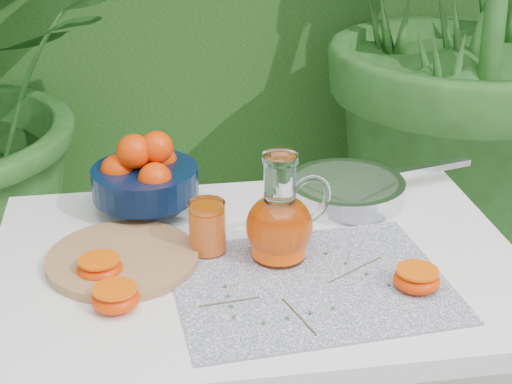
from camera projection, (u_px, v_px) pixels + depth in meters
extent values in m
cube|color=white|center=(258.00, 268.00, 1.49)|extent=(1.00, 0.70, 0.04)
cylinder|color=white|center=(51.00, 355.00, 1.86)|extent=(0.04, 0.04, 0.71)
cylinder|color=white|center=(414.00, 321.00, 1.98)|extent=(0.04, 0.04, 0.71)
cube|color=#0C1344|center=(310.00, 283.00, 1.40)|extent=(0.51, 0.41, 0.00)
cylinder|color=#AA824C|center=(123.00, 259.00, 1.46)|extent=(0.36, 0.36, 0.02)
cylinder|color=black|center=(147.00, 203.00, 1.66)|extent=(0.10, 0.10, 0.04)
cylinder|color=black|center=(145.00, 182.00, 1.64)|extent=(0.29, 0.29, 0.06)
sphere|color=#FF3D02|center=(117.00, 171.00, 1.63)|extent=(0.09, 0.09, 0.07)
sphere|color=#FF3D02|center=(161.00, 161.00, 1.67)|extent=(0.09, 0.09, 0.07)
sphere|color=#FF3D02|center=(155.00, 179.00, 1.59)|extent=(0.09, 0.09, 0.07)
sphere|color=#FF3D02|center=(134.00, 161.00, 1.67)|extent=(0.09, 0.09, 0.07)
sphere|color=#FF3D02|center=(134.00, 151.00, 1.60)|extent=(0.09, 0.09, 0.07)
sphere|color=#FF3D02|center=(157.00, 147.00, 1.61)|extent=(0.09, 0.09, 0.07)
cylinder|color=white|center=(279.00, 255.00, 1.48)|extent=(0.13, 0.13, 0.01)
ellipsoid|color=white|center=(279.00, 226.00, 1.45)|extent=(0.17, 0.17, 0.12)
cylinder|color=white|center=(280.00, 181.00, 1.41)|extent=(0.08, 0.08, 0.08)
cylinder|color=white|center=(280.00, 158.00, 1.40)|extent=(0.09, 0.09, 0.01)
torus|color=white|center=(309.00, 200.00, 1.47)|extent=(0.10, 0.05, 0.10)
cylinder|color=#CC4004|center=(279.00, 232.00, 1.46)|extent=(0.13, 0.13, 0.09)
cylinder|color=white|center=(207.00, 227.00, 1.48)|extent=(0.08, 0.08, 0.10)
cylinder|color=orange|center=(208.00, 231.00, 1.48)|extent=(0.07, 0.07, 0.08)
cylinder|color=#FB6007|center=(207.00, 211.00, 1.47)|extent=(0.07, 0.07, 0.00)
cylinder|color=silver|center=(346.00, 190.00, 1.70)|extent=(0.31, 0.31, 0.05)
cylinder|color=white|center=(346.00, 182.00, 1.70)|extent=(0.27, 0.27, 0.01)
cube|color=silver|center=(433.00, 167.00, 1.77)|extent=(0.19, 0.07, 0.01)
ellipsoid|color=#FF3D02|center=(116.00, 298.00, 1.33)|extent=(0.09, 0.09, 0.04)
cylinder|color=#FB6007|center=(115.00, 289.00, 1.32)|extent=(0.08, 0.08, 0.00)
ellipsoid|color=#FF3D02|center=(100.00, 269.00, 1.41)|extent=(0.09, 0.09, 0.04)
cylinder|color=#FB6007|center=(99.00, 260.00, 1.40)|extent=(0.08, 0.08, 0.00)
ellipsoid|color=#FF3D02|center=(416.00, 280.00, 1.38)|extent=(0.09, 0.09, 0.04)
cylinder|color=#FB6007|center=(417.00, 271.00, 1.37)|extent=(0.08, 0.08, 0.00)
cylinder|color=brown|center=(299.00, 316.00, 1.30)|extent=(0.04, 0.11, 0.00)
sphere|color=#486836|center=(264.00, 322.00, 1.28)|extent=(0.01, 0.01, 0.01)
sphere|color=#486836|center=(287.00, 317.00, 1.29)|extent=(0.01, 0.01, 0.01)
sphere|color=#486836|center=(311.00, 312.00, 1.31)|extent=(0.01, 0.01, 0.01)
sphere|color=#486836|center=(333.00, 307.00, 1.32)|extent=(0.01, 0.01, 0.01)
cylinder|color=brown|center=(356.00, 269.00, 1.44)|extent=(0.12, 0.08, 0.00)
sphere|color=#486836|center=(326.00, 252.00, 1.49)|extent=(0.01, 0.01, 0.01)
sphere|color=#486836|center=(346.00, 263.00, 1.45)|extent=(0.01, 0.01, 0.01)
sphere|color=#486836|center=(367.00, 273.00, 1.42)|extent=(0.01, 0.01, 0.01)
sphere|color=#486836|center=(389.00, 284.00, 1.39)|extent=(0.01, 0.01, 0.01)
cylinder|color=brown|center=(230.00, 302.00, 1.34)|extent=(0.11, 0.02, 0.00)
sphere|color=#486836|center=(234.00, 316.00, 1.30)|extent=(0.01, 0.01, 0.01)
sphere|color=#486836|center=(231.00, 305.00, 1.32)|extent=(0.01, 0.01, 0.01)
sphere|color=#486836|center=(228.00, 295.00, 1.35)|extent=(0.01, 0.01, 0.01)
sphere|color=#486836|center=(225.00, 285.00, 1.38)|extent=(0.01, 0.01, 0.01)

